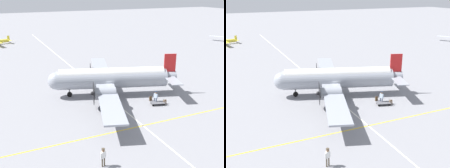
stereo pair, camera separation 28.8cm
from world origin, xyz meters
TOP-DOWN VIEW (x-y plane):
  - ground_plane at (0.00, 0.00)m, footprint 300.00×300.00m
  - apron_line_eastwest at (0.00, -9.81)m, footprint 120.00×0.16m
  - apron_line_northsouth at (-0.80, 0.00)m, footprint 0.16×120.00m
  - airliner_main at (-0.39, 0.13)m, footprint 17.79×25.85m
  - crew_foreground at (-7.57, -14.76)m, footprint 0.55×0.36m
  - passenger_boarding at (3.83, -5.10)m, footprint 0.38×0.49m
  - suitcase_near_door at (4.85, -5.77)m, footprint 0.37×0.13m
  - suitcase_upright_spare at (3.78, -4.00)m, footprint 0.36×0.13m
  - baggage_cart at (3.89, -5.57)m, footprint 2.03×1.48m

SIDE VIEW (x-z plane):
  - ground_plane at x=0.00m, z-range 0.00..0.00m
  - apron_line_eastwest at x=0.00m, z-range 0.00..0.01m
  - apron_line_northsouth at x=-0.80m, z-range 0.00..0.01m
  - baggage_cart at x=3.89m, z-range -0.01..0.55m
  - suitcase_near_door at x=4.85m, z-range -0.02..0.60m
  - suitcase_upright_spare at x=3.78m, z-range -0.02..0.61m
  - passenger_boarding at x=3.83m, z-range 0.21..1.86m
  - crew_foreground at x=-7.57m, z-range 0.22..1.91m
  - airliner_main at x=-0.39m, z-range -0.35..5.31m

